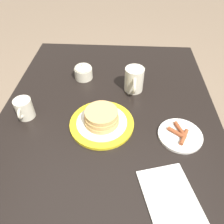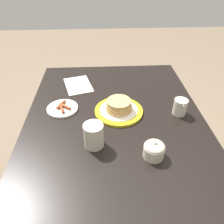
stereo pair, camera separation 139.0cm
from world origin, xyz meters
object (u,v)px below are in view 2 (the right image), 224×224
at_px(pancake_plate, 119,108).
at_px(napkin, 78,85).
at_px(creamer_pitcher, 180,107).
at_px(sugar_bowl, 154,150).
at_px(side_plate_bacon, 63,108).
at_px(coffee_mug, 94,135).

relative_size(pancake_plate, napkin, 1.02).
xyz_separation_m(creamer_pitcher, sugar_bowl, (-0.26, 0.18, -0.01)).
xyz_separation_m(side_plate_bacon, creamer_pitcher, (-0.07, -0.57, 0.03)).
height_order(creamer_pitcher, sugar_bowl, creamer_pitcher).
distance_m(coffee_mug, sugar_bowl, 0.24).
height_order(pancake_plate, creamer_pitcher, creamer_pitcher).
relative_size(pancake_plate, coffee_mug, 2.04).
bearing_deg(napkin, creamer_pitcher, -120.33).
bearing_deg(napkin, pancake_plate, -141.14).
xyz_separation_m(side_plate_bacon, napkin, (0.23, -0.06, -0.00)).
bearing_deg(creamer_pitcher, side_plate_bacon, 83.30).
bearing_deg(coffee_mug, creamer_pitcher, -65.63).
bearing_deg(side_plate_bacon, pancake_plate, -97.93).
relative_size(side_plate_bacon, napkin, 0.67).
bearing_deg(side_plate_bacon, creamer_pitcher, -96.70).
height_order(coffee_mug, sugar_bowl, coffee_mug).
bearing_deg(pancake_plate, sugar_bowl, -159.07).
height_order(pancake_plate, side_plate_bacon, pancake_plate).
distance_m(pancake_plate, side_plate_bacon, 0.28).
height_order(creamer_pitcher, napkin, creamer_pitcher).
xyz_separation_m(creamer_pitcher, napkin, (0.30, 0.51, -0.04)).
relative_size(side_plate_bacon, creamer_pitcher, 1.54).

